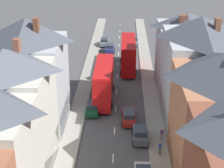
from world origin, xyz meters
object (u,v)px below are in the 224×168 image
at_px(double_decker_bus_mid_street, 104,82).
at_px(pedestrian_mid_right, 160,148).
at_px(car_mid_white, 104,42).
at_px(car_far_grey, 129,116).
at_px(car_parked_left_a, 110,48).
at_px(car_parked_right_b, 140,134).
at_px(car_near_blue, 134,41).
at_px(car_mid_black, 93,107).
at_px(double_decker_bus_lead, 128,54).
at_px(pedestrian_far_left, 162,134).

height_order(double_decker_bus_mid_street, pedestrian_mid_right, double_decker_bus_mid_street).
relative_size(car_mid_white, car_far_grey, 0.86).
relative_size(double_decker_bus_mid_street, car_parked_left_a, 2.77).
bearing_deg(car_parked_right_b, pedestrian_mid_right, -57.30).
distance_m(car_parked_left_a, car_mid_white, 4.63).
height_order(car_parked_right_b, pedestrian_mid_right, pedestrian_mid_right).
distance_m(car_near_blue, car_mid_black, 32.42).
xyz_separation_m(car_parked_left_a, car_parked_right_b, (4.90, -33.28, 0.00)).
bearing_deg(pedestrian_mid_right, double_decker_bus_lead, 97.08).
distance_m(double_decker_bus_lead, double_decker_bus_mid_street, 13.10).
bearing_deg(car_mid_black, pedestrian_mid_right, -51.00).
bearing_deg(car_parked_right_b, pedestrian_far_left, -2.49).
xyz_separation_m(car_near_blue, car_parked_left_a, (-4.90, -5.53, 0.01)).
bearing_deg(double_decker_bus_mid_street, car_far_grey, -61.77).
bearing_deg(car_mid_white, car_far_grey, -81.61).
bearing_deg(car_parked_right_b, car_mid_black, 131.55).
xyz_separation_m(double_decker_bus_lead, pedestrian_mid_right, (3.35, -27.02, -1.78)).
xyz_separation_m(car_parked_left_a, car_mid_white, (-1.30, 4.44, -0.03)).
relative_size(car_parked_left_a, pedestrian_mid_right, 2.43).
bearing_deg(car_mid_black, pedestrian_far_left, -39.18).
bearing_deg(double_decker_bus_mid_street, car_mid_white, 92.79).
distance_m(car_mid_black, car_far_grey, 5.49).
height_order(car_near_blue, pedestrian_mid_right, pedestrian_mid_right).
distance_m(double_decker_bus_lead, car_parked_left_a, 10.30).
height_order(car_mid_black, car_mid_white, car_mid_white).
relative_size(car_mid_white, pedestrian_far_left, 2.38).
bearing_deg(pedestrian_mid_right, double_decker_bus_mid_street, 115.74).
distance_m(car_mid_white, car_parked_right_b, 38.23).
xyz_separation_m(car_parked_right_b, pedestrian_far_left, (2.52, -0.11, 0.18)).
xyz_separation_m(double_decker_bus_mid_street, car_far_grey, (3.61, -6.72, -2.02)).
bearing_deg(double_decker_bus_lead, double_decker_bus_mid_street, -105.95).
bearing_deg(pedestrian_mid_right, car_far_grey, 113.48).
bearing_deg(double_decker_bus_lead, car_parked_left_a, 110.80).
height_order(double_decker_bus_lead, car_near_blue, double_decker_bus_lead).
bearing_deg(double_decker_bus_lead, pedestrian_mid_right, -82.92).
relative_size(car_far_grey, pedestrian_far_left, 2.75).
relative_size(car_far_grey, car_parked_right_b, 1.14).
bearing_deg(car_far_grey, car_parked_right_b, -73.94).
bearing_deg(double_decker_bus_mid_street, double_decker_bus_lead, 74.05).
bearing_deg(car_far_grey, pedestrian_far_left, -50.45).
relative_size(car_mid_black, car_far_grey, 1.00).
relative_size(car_mid_black, pedestrian_far_left, 2.75).
bearing_deg(car_mid_white, car_parked_left_a, -73.68).
bearing_deg(car_near_blue, double_decker_bus_lead, -94.99).
distance_m(double_decker_bus_mid_street, car_parked_right_b, 12.42).
height_order(car_parked_right_b, pedestrian_far_left, pedestrian_far_left).
bearing_deg(double_decker_bus_mid_street, pedestrian_mid_right, -64.26).
height_order(car_mid_white, car_far_grey, car_mid_white).
relative_size(car_mid_black, pedestrian_mid_right, 2.75).
bearing_deg(car_near_blue, car_parked_left_a, -131.52).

